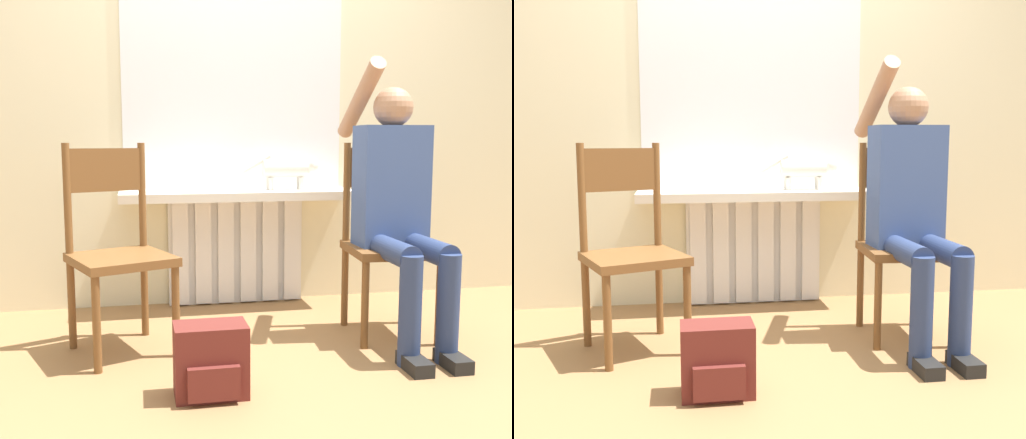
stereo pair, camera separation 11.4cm
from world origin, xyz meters
TOP-DOWN VIEW (x-y plane):
  - ground_plane at (0.00, 0.00)m, footprint 12.00×12.00m
  - wall_with_window at (0.00, 1.23)m, footprint 7.00×0.06m
  - radiator at (0.00, 1.15)m, footprint 0.81×0.08m
  - windowsill at (0.00, 1.04)m, footprint 1.37×0.33m
  - window_glass at (0.00, 1.20)m, footprint 1.32×0.01m
  - chair_left at (-0.68, 0.43)m, footprint 0.54×0.54m
  - chair_right at (0.66, 0.43)m, footprint 0.45×0.45m
  - person at (0.66, 0.31)m, footprint 0.36×0.99m
  - cat at (0.31, 1.08)m, footprint 0.47×0.11m
  - backpack at (-0.32, -0.18)m, footprint 0.28×0.20m

SIDE VIEW (x-z plane):
  - ground_plane at x=0.00m, z-range 0.00..0.00m
  - backpack at x=-0.32m, z-range 0.00..0.28m
  - radiator at x=0.00m, z-range 0.00..0.65m
  - chair_left at x=-0.68m, z-range 0.00..0.98m
  - chair_right at x=0.66m, z-range 0.00..0.98m
  - windowsill at x=0.00m, z-range 0.65..0.70m
  - person at x=0.66m, z-range 0.00..1.38m
  - cat at x=0.31m, z-range 0.72..0.93m
  - wall_with_window at x=0.00m, z-range 0.00..2.70m
  - window_glass at x=0.00m, z-range 0.70..2.04m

